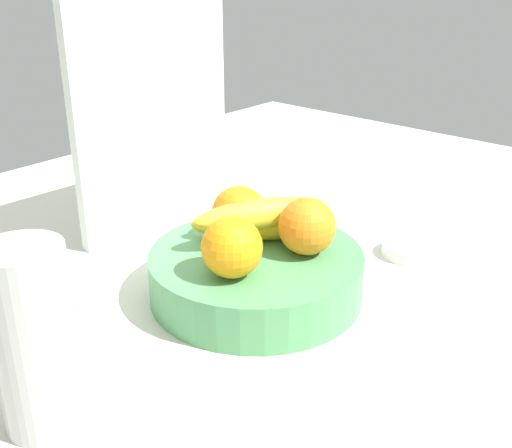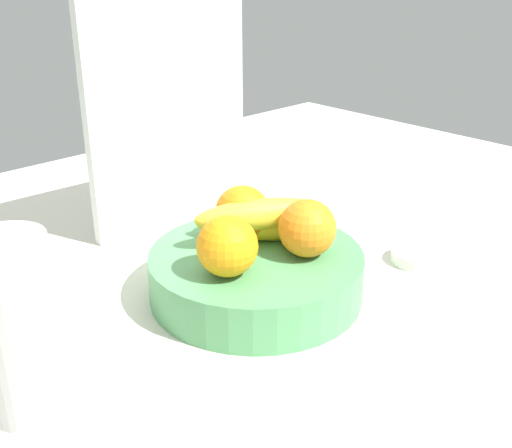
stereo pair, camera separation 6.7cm
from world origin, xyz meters
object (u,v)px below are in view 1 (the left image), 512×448
at_px(fruit_bowl, 256,274).
at_px(orange_front_right, 307,226).
at_px(orange_front_left, 232,247).
at_px(jar_lid, 408,249).
at_px(orange_center, 239,213).
at_px(cutting_board, 153,116).
at_px(thermos_tumbler, 34,340).
at_px(banana_bunch, 256,220).

distance_m(fruit_bowl, orange_front_right, 0.09).
xyz_separation_m(orange_front_left, jar_lid, (0.30, -0.07, -0.09)).
distance_m(orange_front_right, jar_lid, 0.22).
xyz_separation_m(fruit_bowl, orange_center, (0.02, 0.04, 0.07)).
distance_m(cutting_board, jar_lid, 0.43).
height_order(orange_front_left, thermos_tumbler, thermos_tumbler).
height_order(fruit_bowl, banana_bunch, banana_bunch).
xyz_separation_m(cutting_board, thermos_tumbler, (-0.38, -0.28, -0.09)).
xyz_separation_m(fruit_bowl, thermos_tumbler, (-0.31, -0.01, 0.06)).
bearing_deg(orange_front_left, fruit_bowl, 15.71).
bearing_deg(orange_front_right, orange_center, 105.45).
bearing_deg(thermos_tumbler, banana_bunch, 5.02).
xyz_separation_m(orange_front_left, banana_bunch, (0.09, 0.04, -0.01)).
xyz_separation_m(thermos_tumbler, jar_lid, (0.55, -0.08, -0.08)).
xyz_separation_m(banana_bunch, jar_lid, (0.21, -0.11, -0.08)).
bearing_deg(orange_center, fruit_bowl, -111.46).
bearing_deg(thermos_tumbler, orange_front_right, -6.36).
bearing_deg(banana_bunch, fruit_bowl, -139.70).
bearing_deg(orange_front_left, orange_front_right, -15.55).
height_order(cutting_board, thermos_tumbler, cutting_board).
bearing_deg(jar_lid, orange_front_left, 166.07).
distance_m(orange_front_right, thermos_tumbler, 0.36).
bearing_deg(orange_center, jar_lid, -32.03).
distance_m(orange_center, cutting_board, 0.24).
relative_size(orange_center, jar_lid, 0.95).
relative_size(fruit_bowl, orange_front_left, 3.76).
xyz_separation_m(orange_center, banana_bunch, (0.01, -0.02, -0.01)).
xyz_separation_m(orange_front_right, cutting_board, (0.03, 0.31, 0.08)).
xyz_separation_m(orange_front_right, thermos_tumbler, (-0.35, 0.04, -0.00)).
distance_m(fruit_bowl, orange_front_left, 0.09).
height_order(orange_center, jar_lid, orange_center).
distance_m(orange_center, jar_lid, 0.27).
height_order(orange_center, banana_bunch, orange_center).
xyz_separation_m(orange_front_right, jar_lid, (0.19, -0.04, -0.09)).
height_order(cutting_board, jar_lid, cutting_board).
relative_size(orange_front_right, cutting_board, 0.20).
height_order(orange_front_right, jar_lid, orange_front_right).
bearing_deg(banana_bunch, orange_center, 111.31).
xyz_separation_m(fruit_bowl, orange_front_right, (0.04, -0.05, 0.07)).
xyz_separation_m(fruit_bowl, banana_bunch, (0.03, 0.02, 0.06)).
bearing_deg(orange_front_left, cutting_board, 65.20).
bearing_deg(orange_front_right, cutting_board, 85.25).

